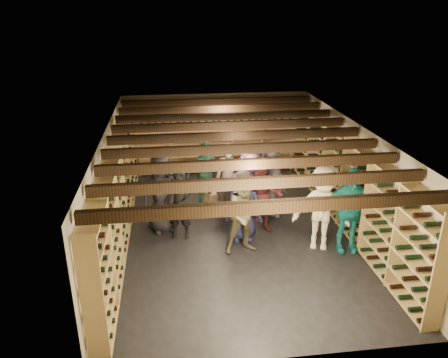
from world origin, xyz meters
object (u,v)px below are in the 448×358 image
object	(u,v)px
person_2	(246,214)
person_12	(269,183)
person_1	(180,204)
person_7	(228,181)
crate_stack_right	(215,198)
person_3	(322,209)
person_11	(251,185)
crate_loose	(223,200)
person_8	(263,196)
crate_stack_left	(235,193)
person_4	(349,210)
person_0	(161,194)
person_10	(205,175)
person_6	(243,206)

from	to	relation	value
person_2	person_12	world-z (taller)	person_2
person_1	person_7	bearing A→B (deg)	52.77
crate_stack_right	person_3	bearing A→B (deg)	-51.54
person_7	person_11	bearing A→B (deg)	-18.37
crate_loose	person_8	xyz separation A→B (m)	(0.71, -1.61, 0.81)
person_8	person_12	size ratio (longest dim) A/B	1.02
crate_stack_left	person_7	world-z (taller)	person_7
crate_loose	person_4	world-z (taller)	person_4
crate_loose	person_0	size ratio (longest dim) A/B	0.27
crate_stack_right	person_0	size ratio (longest dim) A/B	0.33
crate_stack_left	person_1	bearing A→B (deg)	-134.80
person_2	person_12	distance (m)	1.77
person_7	person_12	size ratio (longest dim) A/B	1.04
crate_stack_right	person_8	bearing A→B (deg)	-60.72
crate_stack_right	person_12	bearing A→B (deg)	-35.32
person_0	person_3	world-z (taller)	person_3
crate_stack_left	person_7	size ratio (longest dim) A/B	0.37
crate_stack_right	person_10	bearing A→B (deg)	-147.87
crate_loose	person_4	bearing A→B (deg)	-48.67
crate_stack_left	crate_stack_right	bearing A→B (deg)	162.28
person_1	person_2	distance (m)	1.53
person_12	person_4	bearing A→B (deg)	-71.40
crate_stack_right	crate_loose	bearing A→B (deg)	-3.83
person_2	person_4	world-z (taller)	person_4
crate_stack_left	person_12	bearing A→B (deg)	-44.74
crate_loose	person_3	world-z (taller)	person_3
person_4	person_12	bearing A→B (deg)	129.74
crate_stack_left	person_2	xyz separation A→B (m)	(-0.14, -2.26, 0.55)
person_1	person_4	size ratio (longest dim) A/B	0.87
person_2	person_7	xyz separation A→B (m)	(-0.12, 1.75, 0.03)
person_6	person_11	distance (m)	0.84
person_12	person_0	bearing A→B (deg)	171.32
person_6	person_11	xyz separation A→B (m)	(0.31, 0.77, 0.16)
crate_stack_left	person_3	distance (m)	2.79
crate_stack_left	person_0	distance (m)	2.23
person_4	person_10	world-z (taller)	person_4
person_6	person_8	bearing A→B (deg)	31.80
person_0	crate_stack_left	bearing A→B (deg)	12.83
person_6	person_11	size ratio (longest dim) A/B	0.83
crate_loose	person_6	size ratio (longest dim) A/B	0.32
person_2	person_8	world-z (taller)	person_8
crate_stack_left	person_11	size ratio (longest dim) A/B	0.36
person_0	person_10	size ratio (longest dim) A/B	1.04
person_11	person_10	bearing A→B (deg)	119.90
crate_stack_right	person_12	xyz separation A→B (m)	(1.22, -0.87, 0.71)
person_1	person_6	size ratio (longest dim) A/B	1.02
person_3	person_11	bearing A→B (deg)	151.04
crate_stack_right	person_0	bearing A→B (deg)	-136.93
crate_stack_right	crate_loose	world-z (taller)	crate_stack_right
person_2	person_10	xyz separation A→B (m)	(-0.63, 2.26, -0.01)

